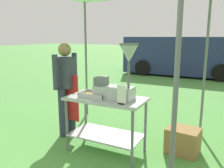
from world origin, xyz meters
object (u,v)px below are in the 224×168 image
object	(u,v)px
donut_fryer	(118,79)
vendor	(66,85)
menu_sign	(122,96)
van_navy	(184,55)
supply_crate	(183,141)
donut_tray	(95,95)
donut_cart	(106,112)

from	to	relation	value
donut_fryer	vendor	xyz separation A→B (m)	(-1.09, 0.22, -0.23)
menu_sign	van_navy	bearing A→B (deg)	94.58
supply_crate	van_navy	size ratio (longest dim) A/B	0.10
donut_tray	vendor	distance (m)	0.78
menu_sign	supply_crate	world-z (taller)	menu_sign
supply_crate	van_navy	world-z (taller)	van_navy
menu_sign	vendor	xyz separation A→B (m)	(-1.25, 0.44, -0.05)
donut_cart	vendor	xyz separation A→B (m)	(-0.90, 0.23, 0.29)
donut_tray	van_navy	size ratio (longest dim) A/B	0.08
supply_crate	vendor	bearing A→B (deg)	-173.28
donut_tray	van_navy	xyz separation A→B (m)	(-0.13, 7.83, 0.01)
donut_cart	vendor	distance (m)	0.98
donut_cart	van_navy	distance (m)	7.80
supply_crate	donut_cart	bearing A→B (deg)	-156.16
van_navy	vendor	bearing A→B (deg)	-94.62
menu_sign	supply_crate	bearing A→B (deg)	43.36
menu_sign	van_navy	xyz separation A→B (m)	(-0.64, 7.99, -0.07)
donut_fryer	menu_sign	bearing A→B (deg)	-53.44
vendor	donut_fryer	bearing A→B (deg)	-11.62
vendor	supply_crate	size ratio (longest dim) A/B	3.24
donut_cart	supply_crate	xyz separation A→B (m)	(1.05, 0.47, -0.42)
donut_tray	supply_crate	distance (m)	1.48
menu_sign	donut_tray	bearing A→B (deg)	162.05
donut_tray	supply_crate	size ratio (longest dim) A/B	0.86
donut_cart	supply_crate	size ratio (longest dim) A/B	2.34
vendor	donut_cart	bearing A→B (deg)	-14.57
vendor	van_navy	distance (m)	7.58
donut_cart	vendor	size ratio (longest dim) A/B	0.72
donut_cart	donut_fryer	xyz separation A→B (m)	(0.19, 0.01, 0.52)
donut_tray	menu_sign	distance (m)	0.55
supply_crate	van_navy	xyz separation A→B (m)	(-1.35, 7.33, 0.69)
vendor	van_navy	world-z (taller)	van_navy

